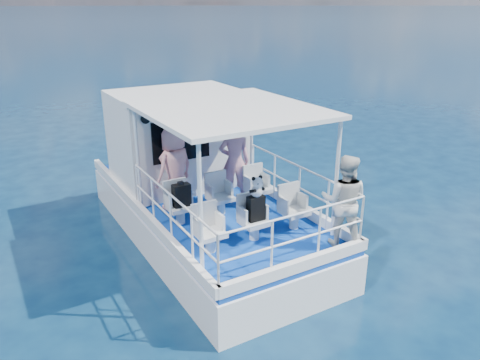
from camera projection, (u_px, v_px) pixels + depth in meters
name	position (u px, v px, depth m)	size (l,w,h in m)	color
ground	(226.00, 256.00, 9.82)	(2000.00, 2000.00, 0.00)	#08213C
hull	(205.00, 236.00, 10.62)	(3.00, 7.00, 1.60)	white
deck	(204.00, 202.00, 10.32)	(2.90, 6.90, 0.10)	#0B3AA0
cabin	(178.00, 138.00, 10.96)	(2.85, 2.00, 2.20)	white
canopy	(229.00, 110.00, 8.54)	(3.00, 3.20, 0.08)	white
canopy_posts	(231.00, 169.00, 8.91)	(2.77, 2.97, 2.20)	white
railings	(240.00, 204.00, 8.86)	(2.84, 3.59, 1.00)	white
seat_port_fwd	(180.00, 214.00, 9.17)	(0.48, 0.46, 0.38)	silver
seat_center_fwd	(221.00, 205.00, 9.59)	(0.48, 0.46, 0.38)	silver
seat_stbd_fwd	(258.00, 196.00, 10.02)	(0.48, 0.46, 0.38)	silver
seat_port_aft	(210.00, 241.00, 8.12)	(0.48, 0.46, 0.38)	silver
seat_center_aft	(254.00, 229.00, 8.54)	(0.48, 0.46, 0.38)	silver
seat_stbd_aft	(294.00, 219.00, 8.97)	(0.48, 0.46, 0.38)	silver
passenger_port_fwd	(175.00, 169.00, 9.56)	(0.67, 0.48, 1.78)	pink
passenger_stbd_fwd	(235.00, 162.00, 9.95)	(0.66, 0.43, 1.81)	pink
passenger_stbd_aft	(344.00, 201.00, 8.14)	(0.81, 0.63, 1.67)	beige
backpack_port	(181.00, 195.00, 9.00)	(0.34, 0.19, 0.44)	black
backpack_center	(256.00, 208.00, 8.41)	(0.31, 0.17, 0.46)	black
compact_camera	(180.00, 183.00, 8.90)	(0.11, 0.06, 0.06)	black
panda	(257.00, 186.00, 8.25)	(0.25, 0.21, 0.38)	silver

